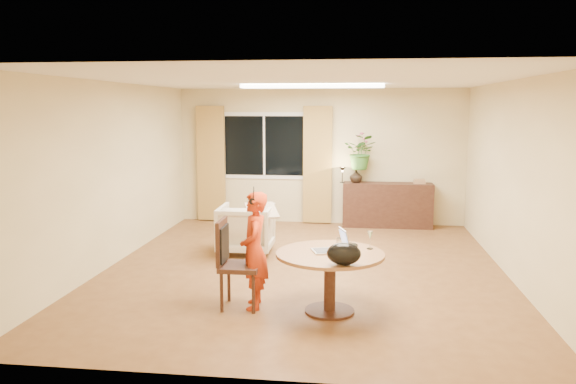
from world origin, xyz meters
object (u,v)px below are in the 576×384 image
at_px(armchair, 246,229).
at_px(child, 254,250).
at_px(dining_chair, 240,264).
at_px(sideboard, 387,205).
at_px(dining_table, 330,265).

bearing_deg(armchair, child, 102.94).
distance_m(dining_chair, sideboard, 4.96).
bearing_deg(dining_chair, child, 9.66).
distance_m(dining_table, sideboard, 4.71).
relative_size(armchair, sideboard, 0.50).
distance_m(dining_table, dining_chair, 1.01).
bearing_deg(dining_table, child, 176.31).
bearing_deg(child, armchair, -175.89).
height_order(dining_chair, armchair, dining_chair).
xyz_separation_m(child, armchair, (-0.57, 2.35, -0.28)).
height_order(dining_table, armchair, armchair).
distance_m(child, armchair, 2.43).
bearing_deg(armchair, dining_table, 119.90).
bearing_deg(dining_chair, armchair, 99.75).
bearing_deg(dining_chair, sideboard, 67.89).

